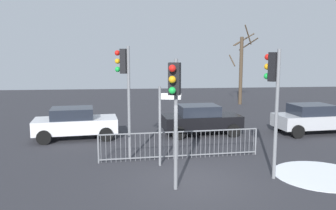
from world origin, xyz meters
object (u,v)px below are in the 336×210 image
car_black_far (201,119)px  bare_tree_left (241,66)px  direction_sign_post (162,122)px  traffic_light_mid_right (274,84)px  car_white_near (75,123)px  traffic_light_rear_left (175,96)px  traffic_light_foreground_right (125,77)px  car_silver_trailing (313,118)px

car_black_far → bare_tree_left: size_ratio=0.64×
direction_sign_post → bare_tree_left: bearing=73.3°
traffic_light_mid_right → car_black_far: bearing=68.2°
car_white_near → traffic_light_rear_left: bearing=-67.3°
bare_tree_left → car_white_near: bearing=-137.7°
traffic_light_rear_left → traffic_light_mid_right: traffic_light_mid_right is taller
traffic_light_mid_right → direction_sign_post: traffic_light_mid_right is taller
traffic_light_rear_left → bare_tree_left: bare_tree_left is taller
traffic_light_rear_left → traffic_light_foreground_right: (-1.42, 3.35, 0.31)m
traffic_light_rear_left → car_black_far: size_ratio=0.97×
traffic_light_mid_right → traffic_light_foreground_right: traffic_light_foreground_right is taller
car_silver_trailing → car_black_far: 5.65m
traffic_light_rear_left → direction_sign_post: 2.65m
traffic_light_foreground_right → car_white_near: bearing=53.0°
car_black_far → bare_tree_left: 11.61m
traffic_light_rear_left → direction_sign_post: (-0.15, 2.37, -1.19)m
direction_sign_post → car_black_far: direction_sign_post is taller
bare_tree_left → direction_sign_post: bearing=-117.3°
traffic_light_rear_left → bare_tree_left: bearing=-91.8°
traffic_light_rear_left → traffic_light_mid_right: bearing=-143.9°
car_black_far → traffic_light_rear_left: bearing=-111.9°
traffic_light_rear_left → bare_tree_left: (7.49, 17.15, 0.20)m
car_white_near → car_black_far: same height
bare_tree_left → car_black_far: bearing=-117.6°
traffic_light_mid_right → bare_tree_left: bare_tree_left is taller
traffic_light_foreground_right → bare_tree_left: size_ratio=0.69×
car_silver_trailing → car_black_far: same height
direction_sign_post → car_white_near: (-3.68, 4.48, -0.84)m
traffic_light_mid_right → car_silver_trailing: size_ratio=1.04×
traffic_light_mid_right → car_black_far: 6.71m
direction_sign_post → traffic_light_foreground_right: bearing=153.0°
direction_sign_post → car_white_near: 5.86m
direction_sign_post → bare_tree_left: 16.70m
car_white_near → traffic_light_foreground_right: bearing=-62.0°
direction_sign_post → car_white_near: bearing=140.1°
traffic_light_mid_right → car_white_near: 9.54m
traffic_light_foreground_right → traffic_light_mid_right: bearing=-100.1°
traffic_light_mid_right → car_black_far: size_ratio=1.05×
traffic_light_rear_left → traffic_light_foreground_right: bearing=-45.2°
car_silver_trailing → car_black_far: bearing=171.8°
traffic_light_rear_left → car_white_near: size_ratio=0.96×
traffic_light_foreground_right → direction_sign_post: bearing=-109.2°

